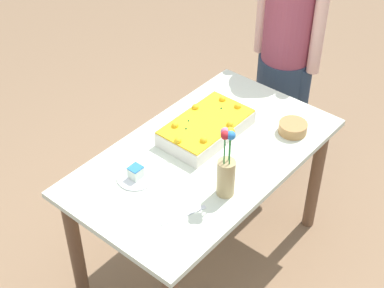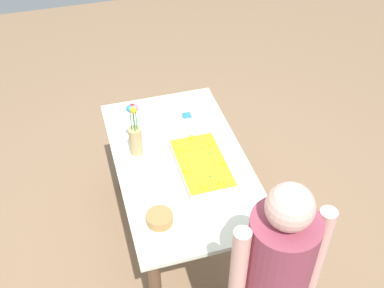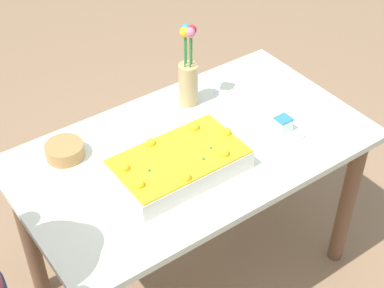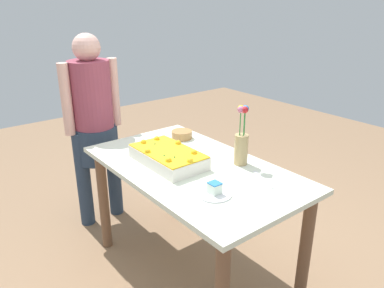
% 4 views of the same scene
% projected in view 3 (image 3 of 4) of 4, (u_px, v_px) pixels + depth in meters
% --- Properties ---
extents(ground_plane, '(8.00, 8.00, 0.00)m').
position_uv_depth(ground_plane, '(193.00, 271.00, 2.77)').
color(ground_plane, '#8C6B4E').
extents(dining_table, '(1.38, 0.79, 0.78)m').
position_uv_depth(dining_table, '(193.00, 172.00, 2.36)').
color(dining_table, silver).
rests_on(dining_table, ground_plane).
extents(sheet_cake, '(0.48, 0.27, 0.11)m').
position_uv_depth(sheet_cake, '(179.00, 164.00, 2.13)').
color(sheet_cake, white).
rests_on(sheet_cake, dining_table).
extents(serving_plate_with_slice, '(0.18, 0.18, 0.07)m').
position_uv_depth(serving_plate_with_slice, '(282.00, 128.00, 2.33)').
color(serving_plate_with_slice, white).
rests_on(serving_plate_with_slice, dining_table).
extents(cake_knife, '(0.21, 0.10, 0.00)m').
position_uv_depth(cake_knife, '(238.00, 90.00, 2.56)').
color(cake_knife, silver).
rests_on(cake_knife, dining_table).
extents(flower_vase, '(0.08, 0.08, 0.36)m').
position_uv_depth(flower_vase, '(188.00, 75.00, 2.41)').
color(flower_vase, tan).
rests_on(flower_vase, dining_table).
extents(fruit_bowl, '(0.15, 0.15, 0.06)m').
position_uv_depth(fruit_bowl, '(65.00, 151.00, 2.21)').
color(fruit_bowl, '#AD7B45').
rests_on(fruit_bowl, dining_table).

